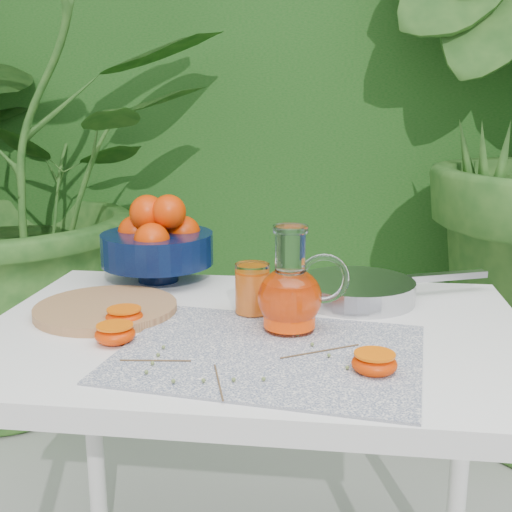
# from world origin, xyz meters

# --- Properties ---
(hedge_backdrop) EXTENTS (8.00, 1.65, 2.50)m
(hedge_backdrop) POSITION_xyz_m (0.06, 2.06, 1.19)
(hedge_backdrop) COLOR #174F16
(hedge_backdrop) RESTS_ON ground
(potted_plant_left) EXTENTS (2.33, 2.33, 1.75)m
(potted_plant_left) POSITION_xyz_m (-1.12, 1.25, 0.87)
(potted_plant_left) COLOR #204F1B
(potted_plant_left) RESTS_ON ground
(white_table) EXTENTS (1.00, 0.70, 0.75)m
(white_table) POSITION_xyz_m (-0.03, 0.06, 0.67)
(white_table) COLOR white
(white_table) RESTS_ON ground
(placemat) EXTENTS (0.53, 0.44, 0.00)m
(placemat) POSITION_xyz_m (0.01, -0.06, 0.75)
(placemat) COLOR #0B1B41
(placemat) RESTS_ON white_table
(cutting_board) EXTENTS (0.37, 0.37, 0.02)m
(cutting_board) POSITION_xyz_m (-0.33, 0.10, 0.76)
(cutting_board) COLOR #A4784A
(cutting_board) RESTS_ON white_table
(fruit_bowl) EXTENTS (0.28, 0.28, 0.20)m
(fruit_bowl) POSITION_xyz_m (-0.29, 0.35, 0.84)
(fruit_bowl) COLOR black
(fruit_bowl) RESTS_ON white_table
(juice_pitcher) EXTENTS (0.17, 0.13, 0.19)m
(juice_pitcher) POSITION_xyz_m (0.04, 0.05, 0.82)
(juice_pitcher) COLOR white
(juice_pitcher) RESTS_ON white_table
(juice_tumbler) EXTENTS (0.08, 0.08, 0.10)m
(juice_tumbler) POSITION_xyz_m (-0.04, 0.13, 0.80)
(juice_tumbler) COLOR white
(juice_tumbler) RESTS_ON white_table
(saute_pan) EXTENTS (0.44, 0.32, 0.05)m
(saute_pan) POSITION_xyz_m (0.16, 0.25, 0.77)
(saute_pan) COLOR #B0B0B5
(saute_pan) RESTS_ON white_table
(orange_halves) EXTENTS (0.52, 0.23, 0.03)m
(orange_halves) POSITION_xyz_m (-0.12, -0.05, 0.77)
(orange_halves) COLOR red
(orange_halves) RESTS_ON white_table
(thyme_sprigs) EXTENTS (0.38, 0.27, 0.01)m
(thyme_sprigs) POSITION_xyz_m (-0.03, -0.13, 0.76)
(thyme_sprigs) COLOR brown
(thyme_sprigs) RESTS_ON white_table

